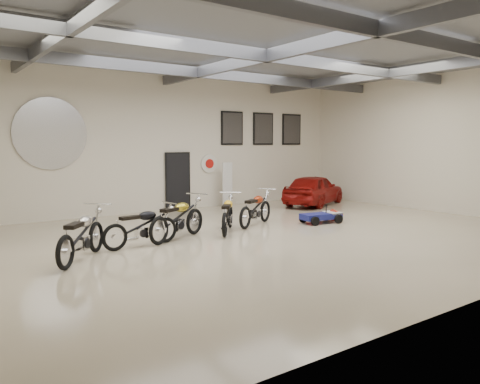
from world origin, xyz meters
TOP-DOWN VIEW (x-y plane):
  - floor at (0.00, 0.00)m, footprint 16.00×12.00m
  - ceiling at (0.00, 0.00)m, footprint 16.00×12.00m
  - back_wall at (0.00, 6.00)m, footprint 16.00×0.02m
  - right_wall at (8.00, 0.00)m, footprint 0.02×12.00m
  - ceiling_beams at (0.00, 0.00)m, footprint 15.80×11.80m
  - door at (0.50, 5.95)m, footprint 0.92×0.08m
  - logo_plaque at (-4.00, 5.95)m, footprint 2.30×0.06m
  - poster_left at (3.00, 5.96)m, footprint 1.05×0.08m
  - poster_mid at (4.60, 5.96)m, footprint 1.05×0.08m
  - poster_right at (6.20, 5.96)m, footprint 1.05×0.08m
  - oil_sign at (1.90, 5.95)m, footprint 0.72×0.10m
  - banner_stand at (2.46, 5.50)m, footprint 0.51×0.27m
  - motorcycle_silver at (-4.83, 0.26)m, footprint 1.95×2.10m
  - motorcycle_black at (-3.25, 0.77)m, footprint 2.05×0.85m
  - motorcycle_gold at (-2.12, 1.03)m, footprint 2.29×1.57m
  - motorcycle_yellow at (-0.51, 1.09)m, footprint 1.82×1.99m
  - motorcycle_red at (0.80, 1.50)m, footprint 2.14×1.54m
  - go_kart at (2.86, 0.62)m, footprint 1.68×0.95m
  - vintage_car at (5.61, 3.90)m, footprint 2.85×3.94m

SIDE VIEW (x-z plane):
  - floor at x=0.00m, z-range -0.01..0.01m
  - go_kart at x=2.86m, z-range 0.00..0.58m
  - motorcycle_black at x=-3.25m, z-range 0.00..1.04m
  - motorcycle_yellow at x=-0.51m, z-range 0.00..1.08m
  - motorcycle_red at x=0.80m, z-range 0.00..1.08m
  - motorcycle_silver at x=-4.83m, z-range 0.00..1.14m
  - motorcycle_gold at x=-2.12m, z-range 0.00..1.15m
  - vintage_car at x=5.61m, z-range 0.00..1.25m
  - banner_stand at x=2.46m, z-range 0.00..1.79m
  - door at x=0.50m, z-range 0.00..2.10m
  - oil_sign at x=1.90m, z-range 1.34..2.06m
  - back_wall at x=0.00m, z-range 0.00..5.00m
  - right_wall at x=8.00m, z-range 0.00..5.00m
  - logo_plaque at x=-4.00m, z-range 2.22..3.38m
  - poster_left at x=3.00m, z-range 2.42..3.78m
  - poster_mid at x=4.60m, z-range 2.42..3.78m
  - poster_right at x=6.20m, z-range 2.42..3.78m
  - ceiling_beams at x=0.00m, z-range 4.59..4.91m
  - ceiling at x=0.00m, z-range 5.00..5.00m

